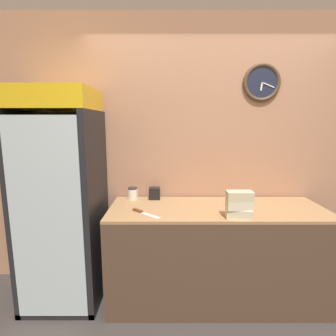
{
  "coord_description": "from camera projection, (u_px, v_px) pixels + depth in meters",
  "views": [
    {
      "loc": [
        -0.45,
        -1.39,
        1.65
      ],
      "look_at": [
        -0.45,
        0.95,
        1.25
      ],
      "focal_mm": 28.0,
      "sensor_mm": 36.0,
      "label": 1
    }
  ],
  "objects": [
    {
      "name": "wall_back",
      "position": [
        212.0,
        153.0,
        2.7
      ],
      "size": [
        5.2,
        0.09,
        2.7
      ],
      "color": "#AD7A5B",
      "rests_on": "ground_plane"
    },
    {
      "name": "prep_counter",
      "position": [
        216.0,
        253.0,
        2.46
      ],
      "size": [
        1.95,
        0.7,
        0.9
      ],
      "color": "#4C3828",
      "rests_on": "ground_plane"
    },
    {
      "name": "beverage_cooler",
      "position": [
        64.0,
        189.0,
        2.42
      ],
      "size": [
        0.68,
        0.68,
        1.95
      ],
      "color": "black",
      "rests_on": "ground_plane"
    },
    {
      "name": "sandwich_stack_bottom",
      "position": [
        239.0,
        214.0,
        2.11
      ],
      "size": [
        0.21,
        0.12,
        0.07
      ],
      "color": "beige",
      "rests_on": "prep_counter"
    },
    {
      "name": "sandwich_stack_middle",
      "position": [
        240.0,
        205.0,
        2.1
      ],
      "size": [
        0.21,
        0.11,
        0.07
      ],
      "color": "beige",
      "rests_on": "sandwich_stack_bottom"
    },
    {
      "name": "sandwich_stack_top",
      "position": [
        240.0,
        196.0,
        2.09
      ],
      "size": [
        0.21,
        0.11,
        0.07
      ],
      "color": "beige",
      "rests_on": "sandwich_stack_middle"
    },
    {
      "name": "sandwich_flat_left",
      "position": [
        239.0,
        200.0,
        2.48
      ],
      "size": [
        0.2,
        0.16,
        0.07
      ],
      "color": "beige",
      "rests_on": "prep_counter"
    },
    {
      "name": "chefs_knife",
      "position": [
        143.0,
        212.0,
        2.24
      ],
      "size": [
        0.25,
        0.23,
        0.02
      ],
      "color": "silver",
      "rests_on": "prep_counter"
    },
    {
      "name": "condiment_jar",
      "position": [
        133.0,
        194.0,
        2.63
      ],
      "size": [
        0.11,
        0.11,
        0.12
      ],
      "color": "silver",
      "rests_on": "prep_counter"
    },
    {
      "name": "napkin_dispenser",
      "position": [
        155.0,
        193.0,
        2.64
      ],
      "size": [
        0.11,
        0.09,
        0.12
      ],
      "color": "black",
      "rests_on": "prep_counter"
    }
  ]
}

